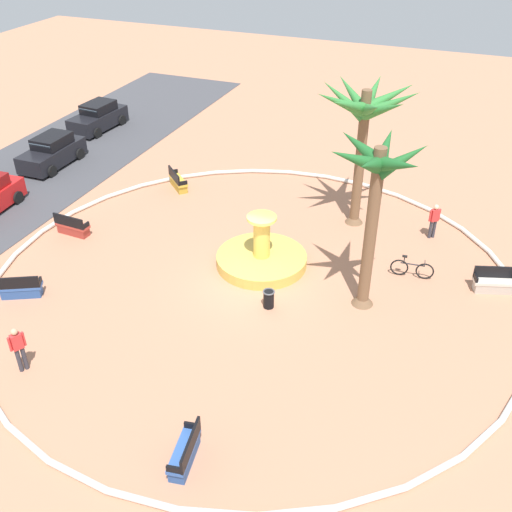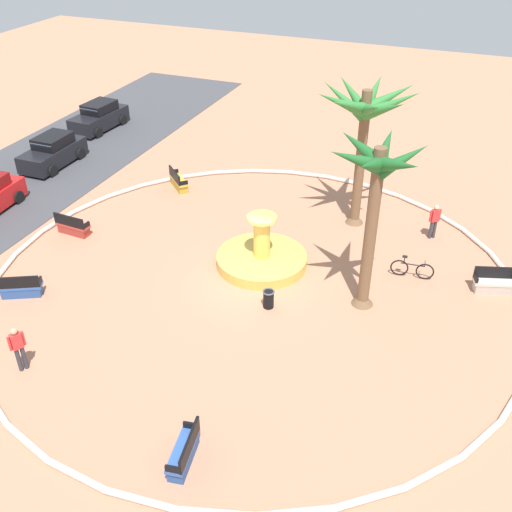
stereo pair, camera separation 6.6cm
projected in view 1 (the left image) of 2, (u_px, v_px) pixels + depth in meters
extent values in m
plane|color=tan|center=(254.00, 282.00, 23.64)|extent=(80.00, 80.00, 0.00)
torus|color=silver|center=(254.00, 280.00, 23.59)|extent=(20.74, 20.74, 0.20)
cylinder|color=gold|center=(262.00, 260.00, 24.60)|extent=(3.74, 3.74, 0.45)
cylinder|color=#236093|center=(262.00, 261.00, 24.62)|extent=(3.29, 3.29, 0.34)
cylinder|color=gold|center=(262.00, 238.00, 24.02)|extent=(0.67, 0.67, 1.70)
cylinder|color=#F1C954|center=(262.00, 218.00, 23.52)|extent=(1.20, 1.20, 0.12)
cylinder|color=brown|center=(360.00, 160.00, 26.02)|extent=(0.44, 0.44, 6.22)
cone|color=brown|center=(354.00, 217.00, 27.57)|extent=(0.83, 0.83, 0.50)
cone|color=#337F38|center=(373.00, 91.00, 25.38)|extent=(2.42, 0.67, 1.29)
cone|color=#337F38|center=(352.00, 93.00, 25.40)|extent=(2.05, 2.10, 1.44)
cone|color=#337F38|center=(344.00, 99.00, 25.13)|extent=(1.06, 2.38, 1.65)
cone|color=#337F38|center=(342.00, 103.00, 24.38)|extent=(1.81, 2.27, 1.46)
cone|color=#337F38|center=(349.00, 105.00, 23.90)|extent=(2.41, 1.49, 1.32)
cone|color=#337F38|center=(371.00, 109.00, 23.64)|extent=(2.41, 1.46, 1.38)
cone|color=#337F38|center=(384.00, 109.00, 23.86)|extent=(1.82, 2.24, 1.53)
cone|color=#337F38|center=(392.00, 103.00, 24.46)|extent=(1.06, 2.42, 1.51)
cone|color=#337F38|center=(390.00, 96.00, 24.86)|extent=(2.02, 2.15, 1.33)
cylinder|color=brown|center=(371.00, 232.00, 20.80)|extent=(0.43, 0.43, 6.28)
cone|color=brown|center=(363.00, 298.00, 22.37)|extent=(0.82, 0.82, 0.50)
cone|color=#1E6028|center=(385.00, 147.00, 19.92)|extent=(1.90, 0.58, 1.15)
cone|color=#1E6028|center=(360.00, 147.00, 19.80)|extent=(1.44, 1.92, 1.05)
cone|color=#1E6028|center=(355.00, 159.00, 19.13)|extent=(1.50, 1.89, 1.18)
cone|color=#1E6028|center=(371.00, 165.00, 18.62)|extent=(1.95, 0.82, 1.11)
cone|color=#1E6028|center=(398.00, 165.00, 18.62)|extent=(1.60, 1.84, 1.09)
cone|color=#1E6028|center=(403.00, 159.00, 19.41)|extent=(1.37, 1.89, 1.39)
cube|color=#335BA8|center=(184.00, 451.00, 16.23)|extent=(1.66, 0.76, 0.12)
cube|color=black|center=(191.00, 445.00, 16.03)|extent=(1.59, 0.34, 0.50)
cube|color=#2B4E8F|center=(184.00, 457.00, 16.37)|extent=(1.53, 0.70, 0.39)
cube|color=black|center=(175.00, 470.00, 15.54)|extent=(0.15, 0.46, 0.24)
cube|color=black|center=(192.00, 426.00, 16.77)|extent=(0.15, 0.46, 0.24)
cube|color=beige|center=(495.00, 282.00, 22.91)|extent=(0.98, 1.68, 0.12)
cube|color=black|center=(495.00, 272.00, 22.93)|extent=(0.58, 1.54, 0.50)
cube|color=#B6ADA0|center=(493.00, 287.00, 23.05)|extent=(0.90, 1.54, 0.39)
cube|color=black|center=(476.00, 278.00, 22.88)|extent=(0.45, 0.22, 0.24)
cube|color=#B73D33|center=(73.00, 225.00, 26.57)|extent=(0.59, 1.63, 0.12)
cube|color=black|center=(68.00, 221.00, 26.25)|extent=(0.17, 1.60, 0.50)
cube|color=#9C342B|center=(74.00, 230.00, 26.71)|extent=(0.54, 1.50, 0.39)
cube|color=black|center=(59.00, 219.00, 26.76)|extent=(0.45, 0.11, 0.24)
cube|color=black|center=(86.00, 226.00, 26.23)|extent=(0.45, 0.11, 0.24)
cube|color=#335BA8|center=(20.00, 286.00, 22.66)|extent=(1.18, 1.65, 0.12)
cube|color=black|center=(17.00, 283.00, 22.32)|extent=(0.81, 1.46, 0.50)
cube|color=#2B4E8F|center=(22.00, 292.00, 22.80)|extent=(1.09, 1.52, 0.39)
cube|color=black|center=(40.00, 282.00, 22.64)|extent=(0.44, 0.28, 0.24)
cube|color=gold|center=(178.00, 180.00, 30.43)|extent=(1.46, 1.51, 0.12)
cube|color=black|center=(174.00, 176.00, 30.20)|extent=(1.16, 1.22, 0.50)
cube|color=gold|center=(179.00, 185.00, 30.57)|extent=(1.35, 1.39, 0.39)
cube|color=black|center=(174.00, 172.00, 30.93)|extent=(0.38, 0.37, 0.24)
cube|color=black|center=(183.00, 184.00, 29.79)|extent=(0.38, 0.37, 0.24)
cylinder|color=black|center=(269.00, 299.00, 22.14)|extent=(0.40, 0.40, 0.70)
torus|color=#4C4C51|center=(269.00, 292.00, 21.95)|extent=(0.46, 0.46, 0.06)
torus|color=black|center=(425.00, 271.00, 23.67)|extent=(0.13, 0.72, 0.72)
torus|color=black|center=(399.00, 267.00, 23.90)|extent=(0.13, 0.72, 0.72)
cylinder|color=black|center=(413.00, 264.00, 23.66)|extent=(0.15, 0.95, 0.05)
cylinder|color=black|center=(404.00, 260.00, 23.66)|extent=(0.04, 0.04, 0.30)
cube|color=black|center=(405.00, 256.00, 23.57)|extent=(0.12, 0.21, 0.06)
cylinder|color=black|center=(425.00, 263.00, 23.48)|extent=(0.44, 0.07, 0.03)
cylinder|color=#33333D|center=(434.00, 229.00, 26.35)|extent=(0.14, 0.14, 0.85)
cylinder|color=#33333D|center=(430.00, 229.00, 26.30)|extent=(0.14, 0.14, 0.85)
cube|color=red|center=(435.00, 215.00, 25.94)|extent=(0.37, 0.39, 0.56)
sphere|color=beige|center=(436.00, 207.00, 25.73)|extent=(0.22, 0.22, 0.22)
cylinder|color=red|center=(439.00, 214.00, 25.99)|extent=(0.09, 0.09, 0.53)
cylinder|color=red|center=(430.00, 216.00, 25.89)|extent=(0.09, 0.09, 0.53)
cylinder|color=#33333D|center=(19.00, 360.00, 19.22)|extent=(0.14, 0.14, 0.92)
cylinder|color=#33333D|center=(24.00, 358.00, 19.32)|extent=(0.14, 0.14, 0.92)
cube|color=red|center=(17.00, 342.00, 18.87)|extent=(0.39, 0.34, 0.56)
sphere|color=tan|center=(14.00, 332.00, 18.65)|extent=(0.22, 0.22, 0.22)
cylinder|color=red|center=(10.00, 344.00, 18.75)|extent=(0.09, 0.09, 0.53)
cylinder|color=red|center=(24.00, 339.00, 18.98)|extent=(0.09, 0.09, 0.53)
cylinder|color=black|center=(18.00, 198.00, 29.09)|extent=(0.65, 0.26, 0.64)
cube|color=black|center=(52.00, 155.00, 32.69)|extent=(4.01, 1.72, 0.90)
cube|color=black|center=(52.00, 141.00, 32.45)|extent=(2.01, 1.46, 0.60)
cube|color=#333D47|center=(42.00, 148.00, 31.79)|extent=(0.30, 1.36, 0.51)
cylinder|color=black|center=(52.00, 171.00, 31.63)|extent=(0.64, 0.22, 0.64)
cylinder|color=black|center=(26.00, 166.00, 32.16)|extent=(0.64, 0.22, 0.64)
cylinder|color=black|center=(80.00, 154.00, 33.57)|extent=(0.64, 0.22, 0.64)
cylinder|color=black|center=(55.00, 150.00, 34.09)|extent=(0.64, 0.22, 0.64)
cube|color=black|center=(98.00, 120.00, 37.32)|extent=(4.10, 1.96, 0.90)
cube|color=black|center=(98.00, 107.00, 37.08)|extent=(2.09, 1.57, 0.60)
cube|color=#333D47|center=(89.00, 113.00, 36.44)|extent=(0.38, 1.38, 0.51)
cylinder|color=black|center=(97.00, 133.00, 36.25)|extent=(0.65, 0.26, 0.64)
cylinder|color=black|center=(75.00, 129.00, 36.86)|extent=(0.65, 0.26, 0.64)
cylinder|color=black|center=(122.00, 120.00, 38.12)|extent=(0.65, 0.26, 0.64)
cylinder|color=black|center=(100.00, 116.00, 38.74)|extent=(0.65, 0.26, 0.64)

